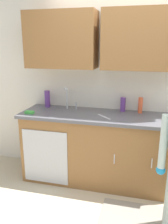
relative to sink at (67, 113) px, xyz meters
name	(u,v)px	position (x,y,z in m)	size (l,w,h in m)	color
ground_plane	(133,221)	(0.95, -0.71, -0.93)	(9.00, 9.00, 0.00)	beige
kitchen_wall_with_uppers	(133,70)	(0.81, 0.29, 0.55)	(4.80, 0.44, 2.70)	silver
counter_cabinet	(96,149)	(0.40, -0.01, -0.48)	(1.90, 0.62, 0.90)	brown
countertop	(96,116)	(0.40, -0.01, -0.01)	(1.96, 0.66, 0.04)	#595960
sink	(67,113)	(0.00, 0.00, 0.00)	(0.50, 0.36, 0.35)	#B7BABF
floor_mat	(138,218)	(1.00, -0.66, -0.92)	(0.80, 0.50, 0.01)	gray
bottle_cleaner_spray	(47,99)	(-0.34, 0.18, 0.13)	(0.08, 0.08, 0.23)	#66388C
bottle_soap	(140,105)	(0.94, 0.18, 0.12)	(0.06, 0.06, 0.21)	#E05933
bottle_dish_liquid	(123,104)	(0.71, 0.21, 0.11)	(0.07, 0.07, 0.19)	#66388C
knife_on_counter	(104,117)	(0.52, -0.11, 0.02)	(0.24, 0.02, 0.01)	silver
sponge	(30,112)	(-0.44, -0.19, 0.03)	(0.11, 0.07, 0.03)	#4CBF4C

